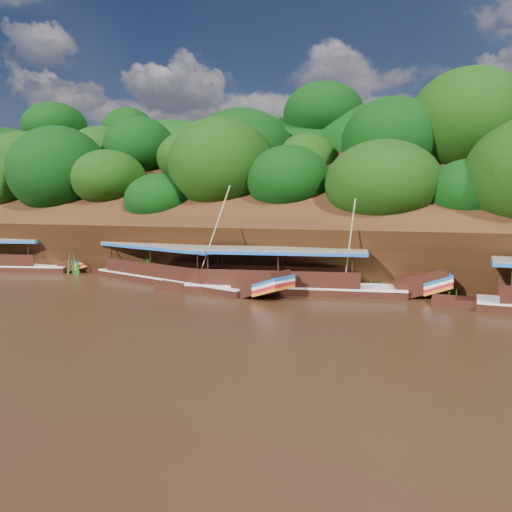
{
  "coord_description": "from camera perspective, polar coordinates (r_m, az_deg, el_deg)",
  "views": [
    {
      "loc": [
        6.12,
        -20.44,
        5.3
      ],
      "look_at": [
        -4.69,
        7.0,
        2.16
      ],
      "focal_mm": 35.0,
      "sensor_mm": 36.0,
      "label": 1
    }
  ],
  "objects": [
    {
      "name": "boat_3",
      "position": [
        43.96,
        -26.54,
        -0.75
      ],
      "size": [
        14.15,
        5.56,
        2.99
      ],
      "rotation": [
        0.0,
        0.0,
        0.26
      ],
      "color": "black",
      "rests_on": "ground"
    },
    {
      "name": "boat_1",
      "position": [
        29.58,
        5.86,
        -3.11
      ],
      "size": [
        15.32,
        4.95,
        6.04
      ],
      "rotation": [
        0.0,
        0.0,
        0.19
      ],
      "color": "black",
      "rests_on": "ground"
    },
    {
      "name": "reeds",
      "position": [
        31.6,
        4.5,
        -1.97
      ],
      "size": [
        49.71,
        2.82,
        2.07
      ],
      "color": "#1C691A",
      "rests_on": "ground"
    },
    {
      "name": "riverbank",
      "position": [
        43.73,
        13.38,
        1.43
      ],
      "size": [
        120.0,
        30.06,
        19.4
      ],
      "color": "black",
      "rests_on": "ground"
    },
    {
      "name": "boat_2",
      "position": [
        32.75,
        -8.65,
        -2.28
      ],
      "size": [
        16.05,
        7.24,
        6.82
      ],
      "rotation": [
        0.0,
        0.0,
        -0.33
      ],
      "color": "black",
      "rests_on": "ground"
    },
    {
      "name": "ground",
      "position": [
        21.99,
        4.74,
        -7.89
      ],
      "size": [
        160.0,
        160.0,
        0.0
      ],
      "primitive_type": "plane",
      "color": "black",
      "rests_on": "ground"
    }
  ]
}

